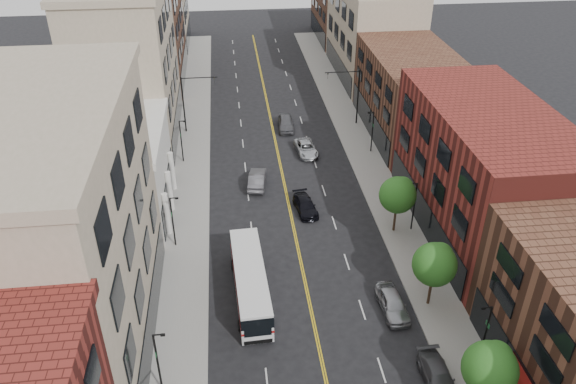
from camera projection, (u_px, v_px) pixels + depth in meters
name	position (u px, v px, depth m)	size (l,w,h in m)	color
sidewalk_left	(191.00, 183.00, 60.38)	(4.00, 110.00, 0.15)	gray
sidewalk_right	(373.00, 173.00, 62.31)	(4.00, 110.00, 0.15)	gray
bldg_l_tanoffice	(59.00, 244.00, 36.41)	(10.00, 22.00, 18.00)	gray
bldg_l_white	(113.00, 174.00, 54.26)	(10.00, 14.00, 8.00)	silver
bldg_l_far_a	(128.00, 65.00, 66.00)	(10.00, 20.00, 18.00)	gray
bldg_l_far_b	(146.00, 31.00, 83.69)	(10.00, 20.00, 15.00)	brown
bldg_r_mid	(483.00, 171.00, 50.57)	(10.00, 22.00, 12.00)	maroon
bldg_r_far_a	(412.00, 95.00, 68.85)	(10.00, 20.00, 10.00)	brown
bldg_r_far_b	(372.00, 31.00, 85.54)	(10.00, 22.00, 14.00)	gray
bldg_r_far_c	(345.00, 9.00, 103.24)	(10.00, 18.00, 11.00)	brown
tree_r_1	(491.00, 367.00, 33.98)	(3.40, 3.40, 5.59)	black
tree_r_2	(435.00, 263.00, 42.43)	(3.40, 3.40, 5.59)	black
tree_r_3	(398.00, 194.00, 50.88)	(3.40, 3.40, 5.59)	black
lamp_l_1	(158.00, 359.00, 35.94)	(0.81, 0.55, 5.05)	black
lamp_l_2	(173.00, 219.00, 49.46)	(0.81, 0.55, 5.05)	black
lamp_l_3	(182.00, 139.00, 62.99)	(0.81, 0.55, 5.05)	black
lamp_r_1	(485.00, 331.00, 38.06)	(0.81, 0.55, 5.05)	black
lamp_r_2	(414.00, 204.00, 51.58)	(0.81, 0.55, 5.05)	black
lamp_r_3	(372.00, 129.00, 65.10)	(0.81, 0.55, 5.05)	black
signal_mast_left	(189.00, 98.00, 68.93)	(4.49, 0.18, 7.20)	black
signal_mast_right	(353.00, 91.00, 70.92)	(4.49, 0.18, 7.20)	black
city_bus	(250.00, 280.00, 44.54)	(3.00, 11.01, 2.80)	silver
car_parked_mid	(438.00, 378.00, 37.55)	(1.90, 4.67, 1.36)	#45464A
car_parked_far	(392.00, 303.00, 43.51)	(1.85, 4.61, 1.57)	#9FA0A6
car_lane_behind	(257.00, 179.00, 59.71)	(1.67, 4.78, 1.57)	#4D4D52
car_lane_a	(305.00, 206.00, 55.56)	(1.81, 4.46, 1.30)	black
car_lane_b	(306.00, 148.00, 66.04)	(2.27, 4.92, 1.37)	#B6B9BE
car_lane_c	(286.00, 123.00, 71.70)	(1.94, 4.82, 1.64)	#545459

